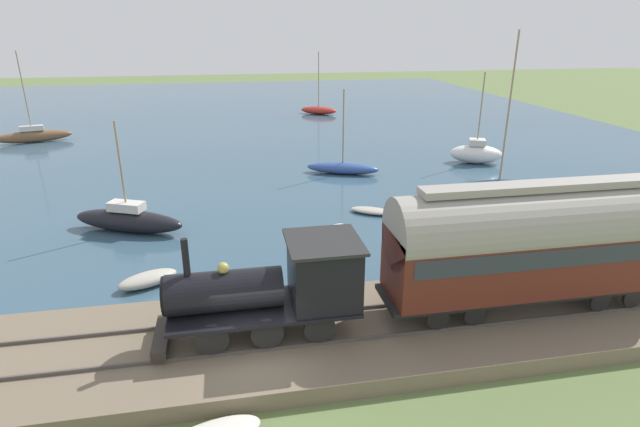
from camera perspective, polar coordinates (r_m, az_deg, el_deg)
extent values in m
plane|color=#607542|center=(16.07, -7.14, -17.55)|extent=(200.00, 200.00, 0.00)
cube|color=#38566B|center=(57.75, -10.21, 10.51)|extent=(80.00, 80.00, 0.01)
cube|color=#756651|center=(16.80, -7.45, -14.45)|extent=(5.66, 56.00, 0.57)
cube|color=#4C4742|center=(15.87, -7.30, -15.27)|extent=(0.07, 54.88, 0.12)
cube|color=#4C4742|center=(17.36, -7.70, -11.83)|extent=(0.07, 54.88, 0.12)
cylinder|color=black|center=(15.74, -0.03, -12.97)|extent=(0.12, 0.99, 0.99)
cylinder|color=black|center=(17.23, -1.14, -9.73)|extent=(0.12, 0.99, 0.99)
cylinder|color=black|center=(15.57, -6.06, -13.51)|extent=(0.12, 0.99, 0.99)
cylinder|color=black|center=(17.08, -6.59, -10.17)|extent=(0.12, 0.99, 0.99)
cylinder|color=black|center=(15.57, -12.17, -13.91)|extent=(0.12, 0.99, 0.99)
cylinder|color=black|center=(17.08, -12.09, -10.53)|extent=(0.12, 0.99, 0.99)
cube|color=black|center=(16.10, -6.39, -10.54)|extent=(2.29, 5.88, 0.12)
cylinder|color=black|center=(15.74, -10.81, -8.66)|extent=(1.27, 3.53, 1.27)
cylinder|color=black|center=(15.89, -17.40, -9.01)|extent=(1.21, 0.08, 1.21)
cylinder|color=black|center=(15.25, -15.11, -4.86)|extent=(0.21, 0.21, 1.18)
sphere|color=tan|center=(15.38, -11.01, -6.14)|extent=(0.36, 0.36, 0.36)
cube|color=black|center=(15.80, 0.42, -6.70)|extent=(2.19, 2.06, 1.97)
cube|color=#282828|center=(15.35, 0.43, -3.26)|extent=(2.39, 2.30, 0.10)
cube|color=#2D2823|center=(16.64, -17.60, -13.30)|extent=(2.09, 0.44, 0.32)
cylinder|color=black|center=(20.61, 32.12, -8.14)|extent=(0.12, 0.76, 0.76)
cylinder|color=black|center=(21.77, 29.07, -6.06)|extent=(0.12, 0.76, 0.76)
cylinder|color=black|center=(19.80, 29.34, -8.72)|extent=(0.12, 0.76, 0.76)
cylinder|color=black|center=(21.00, 26.34, -6.51)|extent=(0.12, 0.76, 0.76)
cylinder|color=black|center=(17.35, 17.26, -10.98)|extent=(0.12, 0.76, 0.76)
cylinder|color=black|center=(18.71, 14.78, -8.24)|extent=(0.12, 0.76, 0.76)
cylinder|color=black|center=(16.83, 13.30, -11.61)|extent=(0.12, 0.76, 0.76)
cylinder|color=black|center=(18.23, 11.08, -8.73)|extent=(0.12, 0.76, 0.76)
cube|color=black|center=(18.96, 22.39, -7.74)|extent=(2.07, 10.26, 0.16)
cube|color=#5B2319|center=(18.45, 22.90, -4.41)|extent=(2.30, 9.85, 2.27)
cube|color=#2D333D|center=(18.29, 23.07, -3.28)|extent=(2.33, 9.23, 0.64)
cylinder|color=gray|center=(18.03, 23.39, -1.13)|extent=(2.42, 9.85, 2.42)
cube|color=gray|center=(17.62, 24.00, 2.88)|extent=(0.81, 8.21, 0.24)
ellipsoid|color=#B72D23|center=(60.41, -0.16, 11.72)|extent=(3.51, 4.56, 0.91)
cylinder|color=#9E8460|center=(59.96, -0.16, 15.06)|extent=(0.10, 0.10, 6.18)
ellipsoid|color=#335199|center=(35.57, 2.60, 5.21)|extent=(3.03, 5.24, 0.81)
cylinder|color=#9E8460|center=(34.89, 2.68, 9.88)|extent=(0.10, 0.10, 5.09)
ellipsoid|color=white|center=(40.11, 17.39, 6.50)|extent=(3.12, 4.26, 1.40)
cylinder|color=#9E8460|center=(39.47, 17.92, 11.25)|extent=(0.10, 0.10, 5.35)
cube|color=silver|center=(39.91, 17.53, 7.79)|extent=(1.43, 1.48, 0.45)
ellipsoid|color=brown|center=(52.27, -29.94, 7.63)|extent=(2.74, 6.40, 1.04)
cylinder|color=#9E8460|center=(51.70, -30.73, 11.87)|extent=(0.10, 0.10, 6.85)
cube|color=silver|center=(52.14, -30.09, 8.43)|extent=(1.11, 2.00, 0.45)
ellipsoid|color=#192347|center=(31.39, 19.67, 2.43)|extent=(1.95, 5.01, 1.41)
cylinder|color=#9E8460|center=(30.32, 20.79, 11.16)|extent=(0.10, 0.10, 8.29)
ellipsoid|color=black|center=(27.23, -21.04, -0.79)|extent=(3.62, 6.01, 1.13)
cylinder|color=#9E8460|center=(26.40, -21.83, 4.95)|extent=(0.10, 0.10, 4.55)
cube|color=silver|center=(26.97, -21.26, 0.77)|extent=(1.45, 1.96, 0.45)
ellipsoid|color=#B7B2A3|center=(21.52, -19.07, -7.11)|extent=(1.97, 2.58, 0.54)
ellipsoid|color=beige|center=(24.41, 9.27, -2.94)|extent=(1.85, 2.25, 0.44)
ellipsoid|color=#B7B2A3|center=(28.12, 5.96, 0.31)|extent=(2.04, 2.58, 0.31)
ellipsoid|color=beige|center=(24.89, 1.06, -2.31)|extent=(2.88, 2.69, 0.34)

